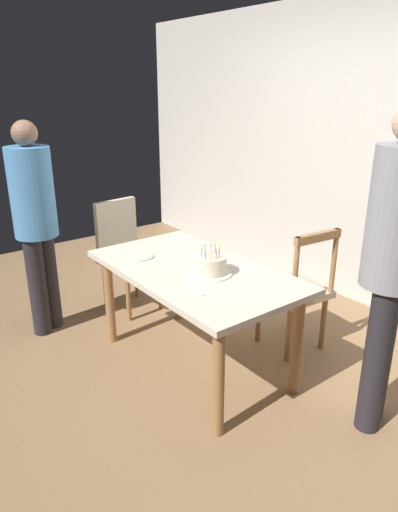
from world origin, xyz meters
name	(u,v)px	position (x,y,z in m)	size (l,w,h in m)	color
ground	(195,363)	(0.00, 0.00, 0.00)	(6.40, 6.40, 0.00)	#93704C
back_wall	(369,157)	(0.00, 1.85, 1.30)	(6.40, 0.10, 2.60)	beige
dining_table	(194,282)	(0.00, 0.00, 0.64)	(1.49, 0.84, 0.74)	beige
birthday_cake	(210,266)	(0.15, 0.02, 0.80)	(0.28, 0.28, 0.19)	silver
plate_near_celebrant	(138,256)	(-0.41, -0.19, 0.74)	(0.22, 0.22, 0.01)	silver
plate_far_side	(210,258)	(-0.07, 0.19, 0.74)	(0.22, 0.22, 0.01)	silver
fork_near_celebrant	(127,251)	(-0.57, -0.19, 0.74)	(0.18, 0.02, 0.01)	silver
fork_far_side	(198,252)	(-0.23, 0.21, 0.74)	(0.18, 0.02, 0.01)	silver
fork_near_guest	(196,290)	(0.29, -0.20, 0.74)	(0.18, 0.02, 0.01)	silver
chair_spindle_back	(296,291)	(0.25, 0.74, 0.46)	(0.48, 0.48, 0.95)	tan
chair_upholstered	(125,249)	(-1.13, 0.09, 0.53)	(0.49, 0.49, 0.95)	beige
person_celebrant	(35,218)	(-1.13, -0.64, 0.94)	(0.32, 0.32, 1.65)	#262328
person_guest	(394,256)	(1.10, 0.47, 1.04)	(0.32, 0.32, 1.81)	#262328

